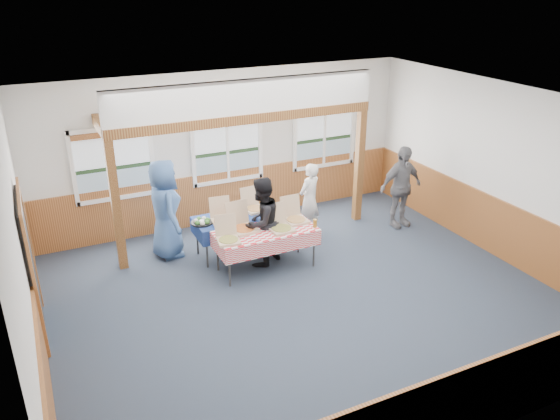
% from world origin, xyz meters
% --- Properties ---
extents(floor, '(8.00, 8.00, 0.00)m').
position_xyz_m(floor, '(0.00, 0.00, 0.00)').
color(floor, '#25303D').
rests_on(floor, ground).
extents(ceiling, '(8.00, 8.00, 0.00)m').
position_xyz_m(ceiling, '(0.00, 0.00, 3.20)').
color(ceiling, white).
rests_on(ceiling, wall_back).
extents(wall_back, '(8.00, 0.00, 8.00)m').
position_xyz_m(wall_back, '(0.00, 3.50, 1.60)').
color(wall_back, silver).
rests_on(wall_back, floor).
extents(wall_front, '(8.00, 0.00, 8.00)m').
position_xyz_m(wall_front, '(0.00, -3.50, 1.60)').
color(wall_front, silver).
rests_on(wall_front, floor).
extents(wall_left, '(0.00, 8.00, 8.00)m').
position_xyz_m(wall_left, '(-4.00, 0.00, 1.60)').
color(wall_left, silver).
rests_on(wall_left, floor).
extents(wall_right, '(0.00, 8.00, 8.00)m').
position_xyz_m(wall_right, '(4.00, 0.00, 1.60)').
color(wall_right, silver).
rests_on(wall_right, floor).
extents(wainscot_back, '(7.98, 0.05, 1.10)m').
position_xyz_m(wainscot_back, '(0.00, 3.48, 0.55)').
color(wainscot_back, brown).
rests_on(wainscot_back, floor).
extents(wainscot_front, '(7.98, 0.05, 1.10)m').
position_xyz_m(wainscot_front, '(0.00, -3.48, 0.55)').
color(wainscot_front, brown).
rests_on(wainscot_front, floor).
extents(wainscot_left, '(0.05, 6.98, 1.10)m').
position_xyz_m(wainscot_left, '(-3.98, 0.00, 0.55)').
color(wainscot_left, brown).
rests_on(wainscot_left, floor).
extents(wainscot_right, '(0.05, 6.98, 1.10)m').
position_xyz_m(wainscot_right, '(3.98, 0.00, 0.55)').
color(wainscot_right, brown).
rests_on(wainscot_right, floor).
extents(cased_opening, '(0.06, 1.30, 2.10)m').
position_xyz_m(cased_opening, '(-3.96, 0.90, 1.05)').
color(cased_opening, '#2D2D2D').
rests_on(cased_opening, wall_left).
extents(window_left, '(1.56, 0.10, 1.46)m').
position_xyz_m(window_left, '(-2.30, 3.46, 1.68)').
color(window_left, white).
rests_on(window_left, wall_back).
extents(window_mid, '(1.56, 0.10, 1.46)m').
position_xyz_m(window_mid, '(0.00, 3.46, 1.68)').
color(window_mid, white).
rests_on(window_mid, wall_back).
extents(window_right, '(1.56, 0.10, 1.46)m').
position_xyz_m(window_right, '(2.30, 3.46, 1.68)').
color(window_right, white).
rests_on(window_right, wall_back).
extents(post_left, '(0.15, 0.15, 2.40)m').
position_xyz_m(post_left, '(-2.50, 2.30, 1.20)').
color(post_left, '#522912').
rests_on(post_left, floor).
extents(post_right, '(0.15, 0.15, 2.40)m').
position_xyz_m(post_right, '(2.50, 2.30, 1.20)').
color(post_right, '#522912').
rests_on(post_right, floor).
extents(cross_beam, '(5.15, 0.18, 0.18)m').
position_xyz_m(cross_beam, '(0.00, 2.30, 2.49)').
color(cross_beam, '#522912').
rests_on(cross_beam, post_left).
extents(table_left, '(1.89, 1.41, 0.76)m').
position_xyz_m(table_left, '(-0.34, 1.92, 0.70)').
color(table_left, '#2D2D2D').
rests_on(table_left, floor).
extents(table_right, '(1.87, 0.96, 0.76)m').
position_xyz_m(table_right, '(-0.17, 1.14, 0.70)').
color(table_right, '#2D2D2D').
rests_on(table_right, floor).
extents(pizza_box_a, '(0.44, 0.51, 0.42)m').
position_xyz_m(pizza_box_a, '(-0.74, 1.81, 0.82)').
color(pizza_box_a, tan).
rests_on(pizza_box_a, table_left).
extents(pizza_box_b, '(0.41, 0.49, 0.41)m').
position_xyz_m(pizza_box_b, '(0.00, 2.08, 0.82)').
color(pizza_box_b, tan).
rests_on(pizza_box_b, table_left).
extents(pizza_box_c, '(0.44, 0.51, 0.41)m').
position_xyz_m(pizza_box_c, '(-0.92, 1.04, 0.82)').
color(pizza_box_c, tan).
rests_on(pizza_box_c, table_right).
extents(pizza_box_d, '(0.48, 0.56, 0.47)m').
position_xyz_m(pizza_box_d, '(-0.53, 1.34, 0.83)').
color(pizza_box_d, tan).
rests_on(pizza_box_d, table_right).
extents(pizza_box_e, '(0.41, 0.49, 0.43)m').
position_xyz_m(pizza_box_e, '(0.08, 1.07, 0.82)').
color(pizza_box_e, tan).
rests_on(pizza_box_e, table_right).
extents(pizza_box_f, '(0.39, 0.48, 0.43)m').
position_xyz_m(pizza_box_f, '(0.48, 1.29, 0.82)').
color(pizza_box_f, tan).
rests_on(pizza_box_f, table_right).
extents(veggie_tray, '(0.40, 0.40, 0.09)m').
position_xyz_m(veggie_tray, '(-1.09, 1.92, 0.79)').
color(veggie_tray, black).
rests_on(veggie_tray, table_left).
extents(drink_glass, '(0.07, 0.07, 0.15)m').
position_xyz_m(drink_glass, '(0.68, 0.89, 0.83)').
color(drink_glass, '#936118').
rests_on(drink_glass, table_right).
extents(woman_white, '(0.65, 0.56, 1.50)m').
position_xyz_m(woman_white, '(1.22, 2.11, 0.75)').
color(woman_white, silver).
rests_on(woman_white, floor).
extents(woman_black, '(1.01, 0.94, 1.66)m').
position_xyz_m(woman_black, '(-0.16, 1.36, 0.83)').
color(woman_black, black).
rests_on(woman_black, floor).
extents(man_blue, '(0.62, 0.94, 1.89)m').
position_xyz_m(man_blue, '(-1.63, 2.42, 0.94)').
color(man_blue, '#3B5E95').
rests_on(man_blue, floor).
extents(person_grey, '(1.04, 0.48, 1.74)m').
position_xyz_m(person_grey, '(3.12, 1.64, 0.87)').
color(person_grey, slate).
rests_on(person_grey, floor).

